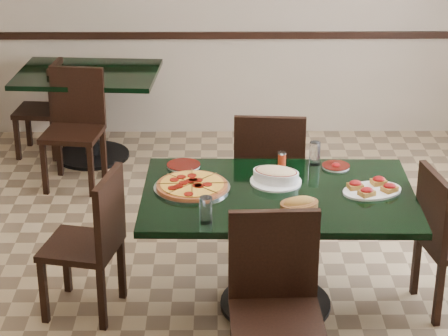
{
  "coord_description": "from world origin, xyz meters",
  "views": [
    {
      "loc": [
        -0.14,
        -4.7,
        2.84
      ],
      "look_at": [
        -0.1,
        0.0,
        0.82
      ],
      "focal_mm": 70.0,
      "sensor_mm": 36.0,
      "label": 1
    }
  ],
  "objects_px": {
    "chair_far": "(269,172)",
    "back_chair_left": "(47,104)",
    "main_table": "(278,221)",
    "back_chair_near": "(75,121)",
    "chair_left": "(94,237)",
    "chair_right": "(447,234)",
    "pepperoni_pizza": "(192,186)",
    "bruschetta_platter": "(372,188)",
    "chair_near": "(275,298)",
    "back_table": "(89,98)",
    "lasagna_casserole": "(276,175)",
    "bread_basket": "(299,206)"
  },
  "relations": [
    {
      "from": "chair_near",
      "to": "bruschetta_platter",
      "type": "distance_m",
      "value": 1.02
    },
    {
      "from": "chair_left",
      "to": "main_table",
      "type": "bearing_deg",
      "value": 105.19
    },
    {
      "from": "chair_right",
      "to": "chair_left",
      "type": "bearing_deg",
      "value": 81.21
    },
    {
      "from": "pepperoni_pizza",
      "to": "chair_far",
      "type": "bearing_deg",
      "value": 55.3
    },
    {
      "from": "chair_near",
      "to": "pepperoni_pizza",
      "type": "relative_size",
      "value": 2.19
    },
    {
      "from": "chair_far",
      "to": "back_chair_left",
      "type": "height_order",
      "value": "chair_far"
    },
    {
      "from": "main_table",
      "to": "chair_near",
      "type": "height_order",
      "value": "chair_near"
    },
    {
      "from": "back_table",
      "to": "back_chair_left",
      "type": "height_order",
      "value": "back_chair_left"
    },
    {
      "from": "chair_right",
      "to": "back_chair_left",
      "type": "bearing_deg",
      "value": 38.85
    },
    {
      "from": "back_chair_near",
      "to": "bread_basket",
      "type": "relative_size",
      "value": 3.58
    },
    {
      "from": "bruschetta_platter",
      "to": "lasagna_casserole",
      "type": "bearing_deg",
      "value": 146.22
    },
    {
      "from": "main_table",
      "to": "lasagna_casserole",
      "type": "bearing_deg",
      "value": 93.75
    },
    {
      "from": "back_table",
      "to": "back_chair_near",
      "type": "distance_m",
      "value": 0.5
    },
    {
      "from": "pepperoni_pizza",
      "to": "bruschetta_platter",
      "type": "bearing_deg",
      "value": -3.13
    },
    {
      "from": "chair_right",
      "to": "pepperoni_pizza",
      "type": "xyz_separation_m",
      "value": [
        -1.48,
        0.08,
        0.28
      ]
    },
    {
      "from": "back_table",
      "to": "chair_near",
      "type": "xyz_separation_m",
      "value": [
        1.34,
        -3.15,
        0.02
      ]
    },
    {
      "from": "chair_near",
      "to": "chair_right",
      "type": "height_order",
      "value": "chair_near"
    },
    {
      "from": "chair_right",
      "to": "back_chair_left",
      "type": "xyz_separation_m",
      "value": [
        -2.76,
        2.46,
        -0.05
      ]
    },
    {
      "from": "back_chair_left",
      "to": "pepperoni_pizza",
      "type": "xyz_separation_m",
      "value": [
        1.28,
        -2.38,
        0.32
      ]
    },
    {
      "from": "back_table",
      "to": "chair_far",
      "type": "relative_size",
      "value": 1.22
    },
    {
      "from": "back_table",
      "to": "chair_near",
      "type": "distance_m",
      "value": 3.42
    },
    {
      "from": "chair_near",
      "to": "back_chair_left",
      "type": "height_order",
      "value": "chair_near"
    },
    {
      "from": "chair_right",
      "to": "lasagna_casserole",
      "type": "xyz_separation_m",
      "value": [
        -0.99,
        0.16,
        0.3
      ]
    },
    {
      "from": "back_chair_near",
      "to": "pepperoni_pizza",
      "type": "bearing_deg",
      "value": -53.81
    },
    {
      "from": "bread_basket",
      "to": "bruschetta_platter",
      "type": "relative_size",
      "value": 0.61
    },
    {
      "from": "main_table",
      "to": "bruschetta_platter",
      "type": "relative_size",
      "value": 3.78
    },
    {
      "from": "main_table",
      "to": "chair_near",
      "type": "xyz_separation_m",
      "value": [
        -0.06,
        -0.79,
        -0.02
      ]
    },
    {
      "from": "chair_far",
      "to": "chair_right",
      "type": "distance_m",
      "value": 1.26
    },
    {
      "from": "bread_basket",
      "to": "chair_far",
      "type": "bearing_deg",
      "value": 75.96
    },
    {
      "from": "back_table",
      "to": "chair_far",
      "type": "height_order",
      "value": "chair_far"
    },
    {
      "from": "main_table",
      "to": "back_table",
      "type": "bearing_deg",
      "value": 122.04
    },
    {
      "from": "main_table",
      "to": "chair_near",
      "type": "relative_size",
      "value": 1.62
    },
    {
      "from": "back_table",
      "to": "main_table",
      "type": "bearing_deg",
      "value": -55.14
    },
    {
      "from": "chair_left",
      "to": "bread_basket",
      "type": "bearing_deg",
      "value": 92.38
    },
    {
      "from": "main_table",
      "to": "chair_near",
      "type": "bearing_deg",
      "value": -93.39
    },
    {
      "from": "chair_far",
      "to": "pepperoni_pizza",
      "type": "distance_m",
      "value": 0.88
    },
    {
      "from": "back_chair_left",
      "to": "bruschetta_platter",
      "type": "distance_m",
      "value": 3.37
    },
    {
      "from": "chair_near",
      "to": "chair_left",
      "type": "relative_size",
      "value": 1.09
    },
    {
      "from": "bruschetta_platter",
      "to": "chair_near",
      "type": "bearing_deg",
      "value": -146.45
    },
    {
      "from": "back_chair_left",
      "to": "chair_right",
      "type": "bearing_deg",
      "value": 53.98
    },
    {
      "from": "chair_left",
      "to": "bread_basket",
      "type": "distance_m",
      "value": 1.21
    },
    {
      "from": "main_table",
      "to": "chair_far",
      "type": "bearing_deg",
      "value": 91.61
    },
    {
      "from": "back_chair_near",
      "to": "pepperoni_pizza",
      "type": "relative_size",
      "value": 2.07
    },
    {
      "from": "chair_near",
      "to": "lasagna_casserole",
      "type": "distance_m",
      "value": 0.97
    },
    {
      "from": "main_table",
      "to": "back_chair_near",
      "type": "height_order",
      "value": "back_chair_near"
    },
    {
      "from": "back_table",
      "to": "chair_near",
      "type": "height_order",
      "value": "chair_near"
    },
    {
      "from": "back_chair_left",
      "to": "pepperoni_pizza",
      "type": "bearing_deg",
      "value": 34.07
    },
    {
      "from": "chair_far",
      "to": "bruschetta_platter",
      "type": "relative_size",
      "value": 2.35
    },
    {
      "from": "chair_far",
      "to": "chair_near",
      "type": "distance_m",
      "value": 1.56
    },
    {
      "from": "back_chair_near",
      "to": "lasagna_casserole",
      "type": "xyz_separation_m",
      "value": [
        1.44,
        -1.71,
        0.29
      ]
    }
  ]
}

